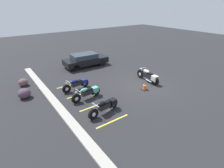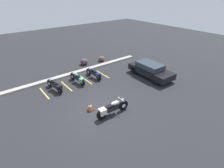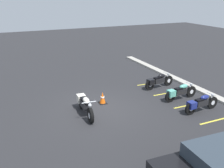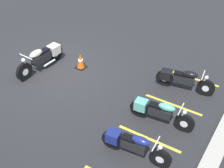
% 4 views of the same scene
% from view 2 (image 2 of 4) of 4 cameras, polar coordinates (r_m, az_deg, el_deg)
% --- Properties ---
extents(ground, '(60.00, 60.00, 0.00)m').
position_cam_2_polar(ground, '(11.97, -3.23, -8.68)').
color(ground, '#262628').
extents(motorcycle_cream_featured, '(2.42, 0.68, 0.95)m').
position_cam_2_polar(motorcycle_cream_featured, '(11.30, -0.21, -8.01)').
color(motorcycle_cream_featured, black).
rests_on(motorcycle_cream_featured, ground).
extents(parked_bike_0, '(0.69, 2.16, 0.85)m').
position_cam_2_polar(parked_bike_0, '(14.70, -18.11, -0.45)').
color(parked_bike_0, black).
rests_on(parked_bike_0, ground).
extents(parked_bike_1, '(0.61, 2.16, 0.85)m').
position_cam_2_polar(parked_bike_1, '(15.40, -11.10, 1.85)').
color(parked_bike_1, black).
rests_on(parked_bike_1, ground).
extents(parked_bike_2, '(0.60, 2.13, 0.84)m').
position_cam_2_polar(parked_bike_2, '(16.10, -5.83, 3.45)').
color(parked_bike_2, black).
rests_on(parked_bike_2, ground).
extents(car_black, '(1.97, 4.37, 1.29)m').
position_cam_2_polar(car_black, '(16.59, 12.46, 4.58)').
color(car_black, black).
rests_on(car_black, ground).
extents(concrete_curb, '(18.00, 0.50, 0.12)m').
position_cam_2_polar(concrete_curb, '(17.00, -16.16, 2.39)').
color(concrete_curb, '#A8A399').
rests_on(concrete_curb, ground).
extents(landscape_rock_0, '(0.68, 0.73, 0.58)m').
position_cam_2_polar(landscape_rock_0, '(20.06, -3.44, 8.25)').
color(landscape_rock_0, brown).
rests_on(landscape_rock_0, ground).
extents(landscape_rock_1, '(1.00, 1.02, 0.68)m').
position_cam_2_polar(landscape_rock_1, '(19.29, -9.13, 7.24)').
color(landscape_rock_1, '#4E394C').
rests_on(landscape_rock_1, ground).
extents(traffic_cone, '(0.40, 0.40, 0.64)m').
position_cam_2_polar(traffic_cone, '(11.90, -7.19, -7.35)').
color(traffic_cone, black).
rests_on(traffic_cone, ground).
extents(stall_line_0, '(0.10, 2.10, 0.00)m').
position_cam_2_polar(stall_line_0, '(14.80, -21.24, -2.84)').
color(stall_line_0, gold).
rests_on(stall_line_0, ground).
extents(stall_line_1, '(0.10, 2.10, 0.00)m').
position_cam_2_polar(stall_line_1, '(15.31, -14.65, -0.65)').
color(stall_line_1, gold).
rests_on(stall_line_1, ground).
extents(stall_line_2, '(0.10, 2.10, 0.00)m').
position_cam_2_polar(stall_line_2, '(16.02, -8.57, 1.38)').
color(stall_line_2, gold).
rests_on(stall_line_2, ground).
extents(stall_line_3, '(0.10, 2.10, 0.00)m').
position_cam_2_polar(stall_line_3, '(16.92, -3.06, 3.20)').
color(stall_line_3, gold).
rests_on(stall_line_3, ground).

